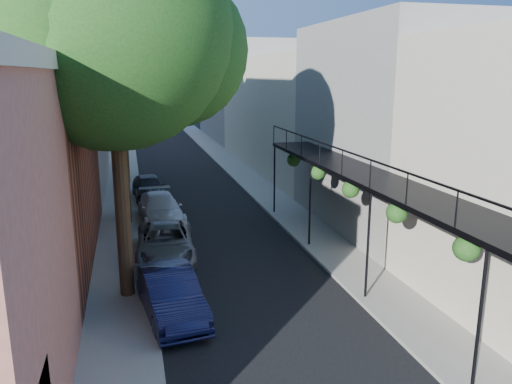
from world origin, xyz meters
TOP-DOWN VIEW (x-y plane):
  - road_surface at (0.00, 30.00)m, footprint 6.00×64.00m
  - sidewalk_left at (-4.00, 30.00)m, footprint 2.00×64.00m
  - sidewalk_right at (4.00, 30.00)m, footprint 2.00×64.00m
  - buildings_left at (-9.30, 28.76)m, footprint 10.10×59.10m
  - buildings_right at (8.99, 29.49)m, footprint 9.80×55.00m
  - oak_near at (-3.37, 10.26)m, footprint 7.48×6.80m
  - oak_mid at (-3.42, 18.23)m, footprint 6.60×6.00m
  - oak_far at (-3.35, 27.27)m, footprint 7.70×7.00m
  - parked_car_b at (-2.60, 8.45)m, footprint 1.96×4.25m
  - parked_car_c at (-2.39, 13.08)m, footprint 2.37×4.68m
  - parked_car_d at (-2.24, 17.93)m, footprint 2.17×4.66m
  - parked_car_e at (-2.60, 22.53)m, footprint 1.90×4.15m

SIDE VIEW (x-z plane):
  - road_surface at x=0.00m, z-range 0.00..0.01m
  - sidewalk_left at x=-4.00m, z-range 0.00..0.12m
  - sidewalk_right at x=4.00m, z-range 0.00..0.12m
  - parked_car_c at x=-2.39m, z-range 0.00..1.27m
  - parked_car_d at x=-2.24m, z-range 0.00..1.32m
  - parked_car_b at x=-2.60m, z-range 0.00..1.35m
  - parked_car_e at x=-2.60m, z-range 0.00..1.38m
  - buildings_right at x=8.99m, z-range -0.58..9.42m
  - buildings_left at x=-9.30m, z-range -1.06..10.94m
  - oak_mid at x=-3.42m, z-range 1.96..12.16m
  - oak_near at x=-3.37m, z-range 2.17..13.59m
  - oak_far at x=-3.35m, z-range 2.31..14.21m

